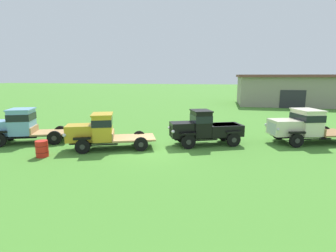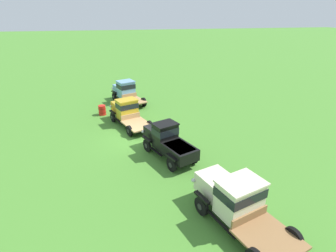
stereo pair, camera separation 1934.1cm
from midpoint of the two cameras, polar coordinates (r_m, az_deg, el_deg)
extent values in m
plane|color=#47842D|center=(14.65, -39.48, -17.93)|extent=(240.00, 240.00, 0.00)
cube|color=gray|center=(36.31, 20.06, 3.25)|extent=(19.15, 9.45, 4.07)
cube|color=brown|center=(36.11, 20.29, 6.73)|extent=(19.75, 10.25, 0.36)
cube|color=#2D2D33|center=(31.43, 15.98, 0.85)|extent=(3.20, 0.08, 2.40)
cylinder|color=black|center=(22.92, -55.03, -9.13)|extent=(0.88, 0.51, 0.87)
cylinder|color=#2D2D2D|center=(23.00, -54.83, -9.04)|extent=(0.30, 0.14, 0.31)
cylinder|color=black|center=(19.58, -51.78, -11.33)|extent=(0.88, 0.51, 0.87)
cylinder|color=#2D2D2D|center=(19.51, -52.00, -11.44)|extent=(0.30, 0.14, 0.31)
cylinder|color=black|center=(20.79, -48.68, -9.78)|extent=(0.88, 0.51, 0.87)
cylinder|color=#2D2D2D|center=(20.87, -48.48, -9.68)|extent=(0.30, 0.14, 0.31)
cube|color=black|center=(21.27, -53.71, -9.92)|extent=(4.54, 2.55, 0.12)
cube|color=#70A3D1|center=(22.37, -57.18, -8.25)|extent=(1.76, 1.63, 0.92)
cube|color=black|center=(22.80, -55.22, -7.96)|extent=(1.01, 0.56, 0.12)
cube|color=#70A3D1|center=(21.33, -54.85, -7.68)|extent=(1.74, 1.87, 1.57)
cube|color=black|center=(21.25, -55.00, -6.76)|extent=(1.80, 1.92, 0.44)
cube|color=#70A3D1|center=(21.15, -55.19, -5.54)|extent=(1.89, 1.98, 0.08)
cube|color=black|center=(20.92, -55.83, -10.60)|extent=(1.71, 0.79, 0.05)
cube|color=black|center=(22.03, -52.74, -9.24)|extent=(1.71, 0.79, 0.05)
cube|color=tan|center=(20.33, -50.98, -9.94)|extent=(2.71, 2.44, 0.10)
cube|color=tan|center=(20.99, -53.31, -9.10)|extent=(0.68, 1.53, 0.44)
cylinder|color=black|center=(16.68, -51.87, -14.75)|extent=(0.83, 0.46, 0.82)
cylinder|color=#2D2D2D|center=(16.61, -52.11, -14.88)|extent=(0.28, 0.13, 0.29)
cylinder|color=black|center=(17.87, -48.07, -12.67)|extent=(0.83, 0.46, 0.82)
cylinder|color=#2D2D2D|center=(17.94, -47.86, -12.55)|extent=(0.28, 0.13, 0.29)
cylinder|color=black|center=(14.73, -42.19, -16.35)|extent=(0.83, 0.46, 0.82)
cylinder|color=#2D2D2D|center=(14.66, -42.41, -16.51)|extent=(0.28, 0.13, 0.29)
cylinder|color=black|center=(16.07, -38.79, -13.75)|extent=(0.83, 0.46, 0.82)
cylinder|color=#2D2D2D|center=(16.15, -38.61, -13.61)|extent=(0.28, 0.13, 0.29)
cube|color=black|center=(16.28, -45.65, -14.06)|extent=(4.73, 2.59, 0.12)
cube|color=gold|center=(17.21, -50.78, -11.71)|extent=(1.86, 1.69, 0.94)
cube|color=silver|center=(17.71, -52.57, -11.60)|extent=(0.40, 0.92, 0.70)
sphere|color=silver|center=(17.27, -54.12, -12.08)|extent=(0.20, 0.20, 0.20)
sphere|color=silver|center=(18.14, -51.22, -10.70)|extent=(0.20, 0.20, 0.20)
cube|color=black|center=(16.52, -52.11, -13.28)|extent=(0.95, 0.52, 0.12)
cube|color=black|center=(17.72, -48.28, -11.29)|extent=(0.95, 0.52, 0.12)
cube|color=gold|center=(16.29, -47.44, -11.26)|extent=(1.56, 1.82, 1.49)
cube|color=black|center=(16.19, -47.61, -10.14)|extent=(1.61, 1.87, 0.42)
cube|color=gold|center=(16.06, -47.84, -8.63)|extent=(1.68, 1.92, 0.08)
cube|color=black|center=(15.91, -48.62, -15.11)|extent=(1.46, 0.67, 0.05)
cube|color=black|center=(17.13, -44.98, -12.91)|extent=(1.46, 0.67, 0.05)
cube|color=tan|center=(15.51, -41.71, -14.21)|extent=(2.97, 2.56, 0.10)
cube|color=tan|center=(16.10, -45.55, -12.99)|extent=(0.67, 1.58, 0.44)
cylinder|color=black|center=(13.43, -31.68, -17.51)|extent=(0.86, 0.46, 0.86)
cylinder|color=#2D2D2D|center=(13.36, -31.82, -17.68)|extent=(0.29, 0.14, 0.30)
cylinder|color=black|center=(14.75, -29.44, -14.71)|extent=(0.86, 0.46, 0.86)
cylinder|color=#2D2D2D|center=(14.83, -29.33, -14.57)|extent=(0.29, 0.14, 0.30)
cylinder|color=black|center=(12.69, -18.94, -18.10)|extent=(0.86, 0.46, 0.86)
cylinder|color=#2D2D2D|center=(12.61, -19.00, -18.29)|extent=(0.29, 0.14, 0.30)
cylinder|color=black|center=(14.08, -18.00, -15.02)|extent=(0.86, 0.46, 0.86)
cylinder|color=#2D2D2D|center=(14.16, -17.96, -14.86)|extent=(0.29, 0.14, 0.30)
cube|color=black|center=(13.65, -25.03, -16.02)|extent=(4.15, 2.37, 0.12)
cube|color=black|center=(13.91, -31.57, -13.80)|extent=(1.71, 1.55, 0.90)
cube|color=silver|center=(14.19, -34.13, -13.81)|extent=(0.38, 0.83, 0.68)
sphere|color=silver|center=(13.67, -35.21, -14.53)|extent=(0.20, 0.20, 0.20)
sphere|color=silver|center=(14.66, -33.27, -12.65)|extent=(0.20, 0.20, 0.20)
cube|color=black|center=(13.22, -31.89, -15.65)|extent=(1.00, 0.56, 0.12)
cube|color=black|center=(14.56, -29.63, -12.99)|extent=(1.00, 0.56, 0.12)
cube|color=black|center=(13.40, -26.80, -12.76)|extent=(1.46, 1.67, 1.55)
cube|color=black|center=(13.27, -26.93, -11.38)|extent=(1.51, 1.71, 0.43)
cube|color=black|center=(13.11, -27.11, -9.48)|extent=(1.58, 1.77, 0.08)
cube|color=black|center=(13.06, -26.99, -17.55)|extent=(1.37, 0.67, 0.05)
cube|color=black|center=(14.39, -25.23, -14.70)|extent=(1.37, 0.67, 0.05)
cube|color=black|center=(13.22, -19.96, -14.57)|extent=(2.48, 2.13, 0.70)
cube|color=black|center=(13.09, -20.06, -13.30)|extent=(2.09, 1.80, 0.06)
cube|color=black|center=(12.47, -19.09, -16.15)|extent=(0.96, 0.55, 0.12)
cube|color=black|center=(13.88, -18.12, -13.22)|extent=(0.96, 0.55, 0.12)
cylinder|color=black|center=(11.92, -0.80, -19.48)|extent=(0.89, 0.45, 0.87)
cylinder|color=#2D2D2D|center=(11.82, -0.75, -19.75)|extent=(0.30, 0.12, 0.30)
cylinder|color=black|center=(13.72, -1.60, -15.16)|extent=(0.89, 0.45, 0.87)
cylinder|color=#2D2D2D|center=(13.82, -1.64, -14.96)|extent=(0.30, 0.12, 0.30)
cylinder|color=black|center=(14.31, 11.96, -14.25)|extent=(0.89, 0.45, 0.87)
cylinder|color=#2D2D2D|center=(14.41, 11.83, -14.07)|extent=(0.30, 0.12, 0.30)
cube|color=black|center=(12.96, 5.47, -16.46)|extent=(4.84, 2.51, 0.12)
cube|color=beige|center=(12.51, -2.46, -14.70)|extent=(2.06, 1.89, 0.96)
cube|color=silver|center=(12.52, -6.35, -14.99)|extent=(0.40, 1.09, 0.72)
sphere|color=silver|center=(11.79, -6.43, -16.31)|extent=(0.20, 0.20, 0.20)
sphere|color=silver|center=(13.18, -6.39, -13.25)|extent=(0.20, 0.20, 0.20)
cube|color=black|center=(11.68, -0.81, -17.43)|extent=(1.01, 0.49, 0.12)
cube|color=black|center=(13.51, -1.61, -13.31)|extent=(1.01, 0.49, 0.12)
cube|color=beige|center=(12.56, 4.48, -13.20)|extent=(1.75, 2.10, 1.53)
cube|color=black|center=(12.42, 4.51, -11.75)|extent=(1.81, 2.16, 0.43)
cube|color=beige|center=(12.25, 4.54, -9.76)|extent=(1.89, 2.22, 0.08)
cube|color=black|center=(12.08, 5.95, -18.75)|extent=(1.72, 0.67, 0.05)
cube|color=black|center=(13.83, 4.19, -14.68)|extent=(1.72, 0.67, 0.05)
cube|color=olive|center=(13.26, 12.01, -15.46)|extent=(2.70, 2.65, 0.10)
cube|color=olive|center=(12.89, 7.48, -14.97)|extent=(0.67, 1.88, 0.44)
cylinder|color=red|center=(17.99, -57.30, -13.88)|extent=(0.64, 0.64, 0.88)
cylinder|color=maroon|center=(17.93, -57.39, -13.36)|extent=(0.67, 0.67, 0.03)
cylinder|color=maroon|center=(18.05, -57.20, -14.40)|extent=(0.67, 0.67, 0.03)
camera|label=1|loc=(9.67, -120.03, -18.68)|focal=28.00mm
camera|label=2|loc=(9.67, 59.97, 18.68)|focal=28.00mm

